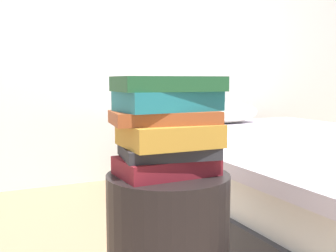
{
  "coord_description": "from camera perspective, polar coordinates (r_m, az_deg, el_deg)",
  "views": [
    {
      "loc": [
        -0.47,
        -0.99,
        0.78
      ],
      "look_at": [
        0.0,
        0.0,
        0.65
      ],
      "focal_mm": 42.54,
      "sensor_mm": 36.0,
      "label": 1
    }
  ],
  "objects": [
    {
      "name": "wall_back",
      "position": [
        3.07,
        -16.96,
        16.1
      ],
      "size": [
        7.0,
        0.08,
        2.6
      ],
      "primitive_type": "cube",
      "color": "silver",
      "rests_on": "ground_plane"
    },
    {
      "name": "bed",
      "position": [
        2.4,
        18.22,
        -6.84
      ],
      "size": [
        1.55,
        2.02,
        0.62
      ],
      "rotation": [
        0.0,
        0.0,
        -0.01
      ],
      "color": "#2D2D33",
      "rests_on": "ground_plane"
    },
    {
      "name": "book_maroon",
      "position": [
        1.12,
        -0.21,
        -5.73
      ],
      "size": [
        0.27,
        0.18,
        0.05
      ],
      "primitive_type": "cube",
      "rotation": [
        0.0,
        0.0,
        0.03
      ],
      "color": "maroon",
      "rests_on": "side_table"
    },
    {
      "name": "book_charcoal",
      "position": [
        1.11,
        -0.12,
        -3.62
      ],
      "size": [
        0.28,
        0.22,
        0.03
      ],
      "primitive_type": "cube",
      "rotation": [
        0.0,
        0.0,
        -0.16
      ],
      "color": "#28282D",
      "rests_on": "book_maroon"
    },
    {
      "name": "book_ochre",
      "position": [
        1.1,
        0.34,
        -1.25
      ],
      "size": [
        0.25,
        0.2,
        0.06
      ],
      "primitive_type": "cube",
      "rotation": [
        0.0,
        0.0,
        -0.02
      ],
      "color": "#B7842D",
      "rests_on": "book_charcoal"
    },
    {
      "name": "book_rust",
      "position": [
        1.09,
        -0.49,
        1.26
      ],
      "size": [
        0.31,
        0.2,
        0.03
      ],
      "primitive_type": "cube",
      "rotation": [
        0.0,
        0.0,
        -0.15
      ],
      "color": "#994723",
      "rests_on": "book_ochre"
    },
    {
      "name": "book_teal",
      "position": [
        1.1,
        -0.26,
        3.6
      ],
      "size": [
        0.28,
        0.17,
        0.05
      ],
      "primitive_type": "cube",
      "rotation": [
        0.0,
        0.0,
        0.07
      ],
      "color": "#1E727F",
      "rests_on": "book_rust"
    },
    {
      "name": "book_forest",
      "position": [
        1.1,
        -0.12,
        6.06
      ],
      "size": [
        0.29,
        0.18,
        0.04
      ],
      "primitive_type": "cube",
      "rotation": [
        0.0,
        0.0,
        -0.04
      ],
      "color": "#1E512D",
      "rests_on": "book_teal"
    }
  ]
}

